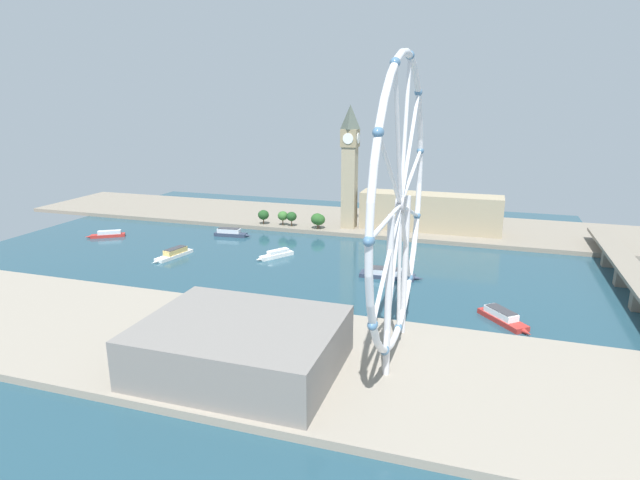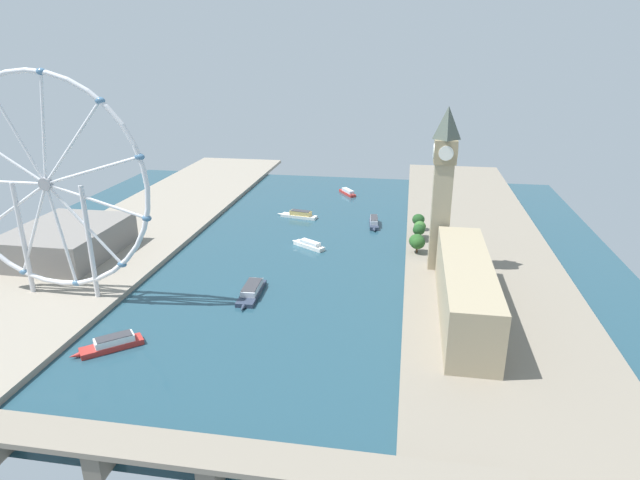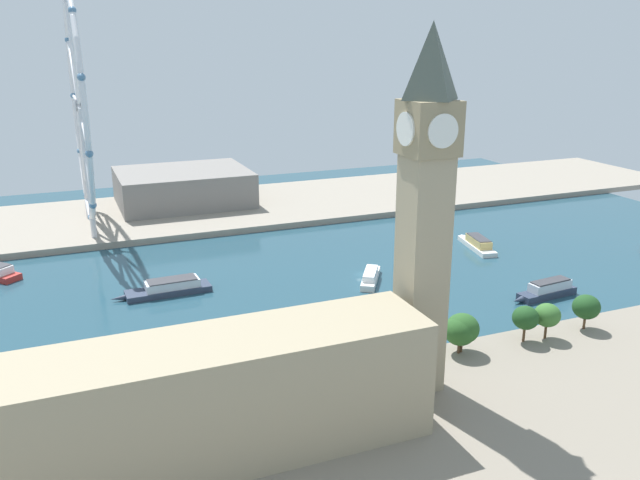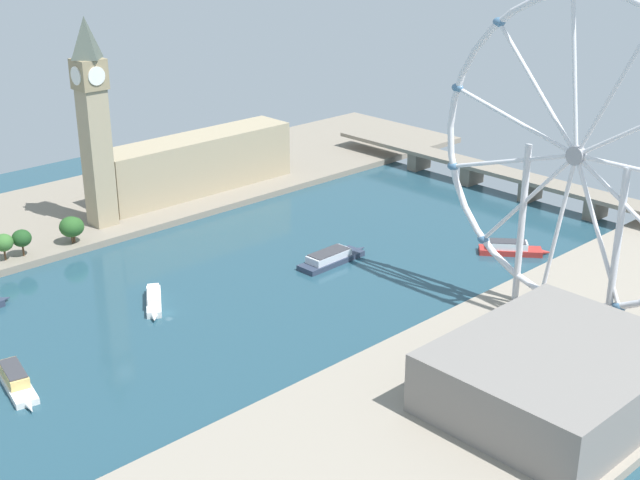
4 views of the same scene
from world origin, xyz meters
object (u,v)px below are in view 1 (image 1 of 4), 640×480
object	(u,v)px
tour_boat_1	(174,253)
parliament_block	(430,212)
river_bridge	(638,282)
tour_boat_4	(108,234)
riverside_hall	(241,346)
ferris_wheel	(400,206)
tour_boat_2	(503,317)
clock_tower	(350,165)
tour_boat_5	(387,274)
tour_boat_0	(276,254)
tour_boat_3	(231,233)

from	to	relation	value
tour_boat_1	parliament_block	bearing A→B (deg)	137.84
river_bridge	tour_boat_4	size ratio (longest dim) A/B	8.52
tour_boat_1	riverside_hall	bearing A→B (deg)	52.88
ferris_wheel	tour_boat_2	size ratio (longest dim) A/B	4.25
parliament_block	tour_boat_2	xyz separation A→B (m)	(151.07, 49.85, -14.30)
riverside_hall	tour_boat_1	world-z (taller)	riverside_hall
tour_boat_1	tour_boat_2	world-z (taller)	tour_boat_1
river_bridge	tour_boat_4	xyz separation A→B (m)	(-18.02, -337.08, -6.44)
riverside_hall	tour_boat_1	distance (m)	161.97
clock_tower	ferris_wheel	size ratio (longest dim) A/B	0.82
tour_boat_2	river_bridge	bearing A→B (deg)	88.06
parliament_block	tour_boat_1	bearing A→B (deg)	-53.64
tour_boat_4	tour_boat_5	distance (m)	212.42
tour_boat_5	tour_boat_4	bearing A→B (deg)	171.35
river_bridge	tour_boat_0	world-z (taller)	river_bridge
tour_boat_0	tour_boat_4	world-z (taller)	tour_boat_0
tour_boat_0	river_bridge	bearing A→B (deg)	120.28
tour_boat_1	tour_boat_4	world-z (taller)	tour_boat_1
tour_boat_0	tour_boat_4	size ratio (longest dim) A/B	1.00
ferris_wheel	tour_boat_5	xyz separation A→B (m)	(-93.10, -20.66, -58.11)
ferris_wheel	tour_boat_5	world-z (taller)	ferris_wheel
tour_boat_1	tour_boat_4	bearing A→B (deg)	-99.29
tour_boat_3	tour_boat_5	xyz separation A→B (m)	(55.06, 126.38, -0.35)
tour_boat_0	tour_boat_2	distance (m)	148.78
clock_tower	tour_boat_1	distance (m)	141.69
parliament_block	tour_boat_2	size ratio (longest dim) A/B	3.93
clock_tower	tour_boat_2	world-z (taller)	clock_tower
tour_boat_4	tour_boat_5	xyz separation A→B (m)	(25.58, 210.88, 0.24)
parliament_block	ferris_wheel	xyz separation A→B (m)	(199.83, 9.07, 43.74)
clock_tower	tour_boat_5	bearing A→B (deg)	26.26
ferris_wheel	tour_boat_0	bearing A→B (deg)	-139.07
parliament_block	ferris_wheel	world-z (taller)	ferris_wheel
ferris_wheel	tour_boat_4	size ratio (longest dim) A/B	4.41
river_bridge	tour_boat_0	size ratio (longest dim) A/B	8.56
riverside_hall	ferris_wheel	bearing A→B (deg)	121.27
ferris_wheel	tour_boat_2	world-z (taller)	ferris_wheel
riverside_hall	tour_boat_3	world-z (taller)	riverside_hall
ferris_wheel	tour_boat_2	distance (m)	86.08
tour_boat_0	tour_boat_3	xyz separation A→B (m)	(-38.59, -52.02, 0.62)
tour_boat_5	clock_tower	bearing A→B (deg)	114.53
parliament_block	clock_tower	bearing A→B (deg)	-80.35
river_bridge	tour_boat_3	distance (m)	257.07
parliament_block	tour_boat_3	bearing A→B (deg)	-69.47
tour_boat_2	tour_boat_5	distance (m)	75.76
tour_boat_3	tour_boat_5	world-z (taller)	tour_boat_3
riverside_hall	tour_boat_2	size ratio (longest dim) A/B	2.65
riverside_hall	tour_boat_0	distance (m)	147.48
parliament_block	ferris_wheel	distance (m)	204.76
ferris_wheel	river_bridge	bearing A→B (deg)	133.64
tour_boat_1	tour_boat_0	bearing A→B (deg)	118.38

